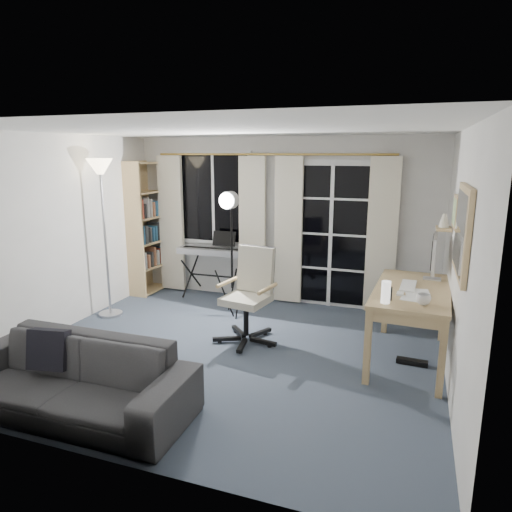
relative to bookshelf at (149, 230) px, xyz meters
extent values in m
cube|color=#3A4455|center=(2.13, -1.82, -0.98)|extent=(4.50, 4.00, 0.02)
cube|color=white|center=(1.08, 0.16, 0.53)|extent=(1.20, 0.06, 1.40)
cube|color=black|center=(1.08, 0.13, 0.53)|extent=(1.10, 0.02, 1.30)
cube|color=white|center=(1.08, 0.12, 0.53)|extent=(0.04, 0.03, 1.30)
cube|color=white|center=(2.88, 0.16, 0.05)|extent=(1.32, 0.06, 2.11)
cube|color=black|center=(2.58, 0.13, 0.05)|extent=(0.55, 0.02, 1.95)
cube|color=black|center=(3.18, 0.13, 0.05)|extent=(0.55, 0.02, 1.95)
cube|color=white|center=(2.88, 0.12, 0.05)|extent=(0.05, 0.04, 2.05)
cube|color=white|center=(2.88, 0.12, -0.42)|extent=(1.15, 0.03, 0.03)
cube|color=white|center=(2.88, 0.12, 0.08)|extent=(1.15, 0.03, 0.03)
cube|color=white|center=(2.88, 0.12, 0.58)|extent=(1.15, 0.03, 0.03)
cylinder|color=gold|center=(1.98, 0.08, 1.18)|extent=(3.50, 0.03, 0.03)
cube|color=#F6E2C9|center=(0.38, 0.06, 0.11)|extent=(0.40, 0.07, 2.10)
cube|color=#F6E2C9|center=(1.73, 0.06, 0.11)|extent=(0.40, 0.07, 2.10)
cube|color=#F6E2C9|center=(2.28, 0.06, 0.11)|extent=(0.40, 0.07, 2.10)
cube|color=#F6E2C9|center=(3.58, 0.06, 0.11)|extent=(0.40, 0.07, 2.10)
cube|color=tan|center=(0.02, -0.44, 0.05)|extent=(0.33, 0.05, 2.05)
cube|color=tan|center=(0.06, 0.48, 0.05)|extent=(0.33, 0.05, 2.05)
cube|color=tan|center=(-0.11, 0.02, 0.05)|extent=(0.07, 0.92, 2.05)
cube|color=tan|center=(0.04, 0.02, -0.94)|extent=(0.37, 0.94, 0.03)
cube|color=tan|center=(0.04, 0.02, -0.56)|extent=(0.37, 0.94, 0.03)
cube|color=tan|center=(0.04, 0.02, -0.17)|extent=(0.37, 0.94, 0.03)
cube|color=tan|center=(0.04, 0.02, 0.22)|extent=(0.37, 0.94, 0.03)
cube|color=tan|center=(0.04, 0.02, 0.61)|extent=(0.37, 0.94, 0.03)
cube|color=tan|center=(0.04, 0.02, 1.05)|extent=(0.37, 0.94, 0.03)
cube|color=beige|center=(0.04, -0.36, -0.42)|extent=(0.23, 0.07, 0.26)
cube|color=#B66E4C|center=(0.05, -0.26, -0.45)|extent=(0.23, 0.05, 0.21)
cube|color=#373737|center=(0.05, -0.18, -0.43)|extent=(0.23, 0.05, 0.24)
cube|color=#B66E4C|center=(0.05, -0.10, -0.40)|extent=(0.23, 0.05, 0.31)
cube|color=beige|center=(0.06, -0.02, -0.43)|extent=(0.23, 0.06, 0.24)
cube|color=#BB4B35|center=(0.06, 0.07, -0.43)|extent=(0.23, 0.05, 0.25)
cube|color=#2E618A|center=(0.06, 0.15, -0.42)|extent=(0.23, 0.06, 0.25)
cube|color=#B66E4C|center=(0.07, 0.24, -0.43)|extent=(0.23, 0.04, 0.24)
cube|color=#BB4B35|center=(0.07, 0.31, -0.43)|extent=(0.23, 0.06, 0.24)
cube|color=#373737|center=(0.07, 0.41, -0.42)|extent=(0.23, 0.04, 0.27)
cube|color=#2E618A|center=(0.04, -0.36, -0.02)|extent=(0.23, 0.04, 0.28)
cube|color=#373737|center=(0.04, -0.29, -0.02)|extent=(0.23, 0.07, 0.27)
cube|color=#373737|center=(0.05, -0.19, -0.04)|extent=(0.23, 0.05, 0.24)
cube|color=#2E618A|center=(0.05, -0.11, -0.05)|extent=(0.23, 0.04, 0.22)
cube|color=#2E618A|center=(0.06, -0.04, -0.04)|extent=(0.23, 0.05, 0.24)
cube|color=#373737|center=(0.06, 0.04, -0.02)|extent=(0.23, 0.04, 0.28)
cube|color=#373737|center=(0.06, 0.12, -0.05)|extent=(0.23, 0.06, 0.22)
cube|color=#CEE857|center=(0.07, 0.20, -0.04)|extent=(0.23, 0.05, 0.24)
cube|color=#B66E4C|center=(0.07, 0.29, -0.03)|extent=(0.23, 0.04, 0.25)
cube|color=#373737|center=(0.07, 0.36, -0.04)|extent=(0.23, 0.04, 0.24)
cube|color=#BB4B35|center=(0.04, -0.36, 0.37)|extent=(0.23, 0.05, 0.29)
cube|color=#373737|center=(0.04, -0.29, 0.34)|extent=(0.23, 0.04, 0.22)
cube|color=beige|center=(0.05, -0.22, 0.38)|extent=(0.23, 0.04, 0.31)
cube|color=beige|center=(0.05, -0.14, 0.37)|extent=(0.23, 0.05, 0.28)
cube|color=#B66E4C|center=(0.05, -0.07, 0.34)|extent=(0.23, 0.04, 0.23)
cube|color=#2E618A|center=(0.06, 0.01, 0.35)|extent=(0.23, 0.05, 0.24)
cylinder|color=#B2B2B7|center=(0.13, -1.26, -0.96)|extent=(0.36, 0.36, 0.03)
cylinder|color=#B2B2B7|center=(0.13, -1.26, 0.03)|extent=(0.04, 0.04, 1.95)
cone|color=#FFE5B2|center=(0.13, -1.26, 1.03)|extent=(0.38, 0.38, 0.20)
cylinder|color=black|center=(0.80, -0.14, -0.62)|extent=(0.04, 0.64, 0.58)
cylinder|color=black|center=(0.80, -0.14, -0.62)|extent=(0.04, 0.64, 0.58)
cylinder|color=black|center=(1.82, -0.11, -0.62)|extent=(0.04, 0.64, 0.58)
cylinder|color=black|center=(1.82, -0.11, -0.62)|extent=(0.04, 0.64, 0.58)
cylinder|color=black|center=(1.31, -0.12, -0.62)|extent=(1.02, 0.05, 0.02)
cube|color=silver|center=(1.31, -0.12, -0.23)|extent=(1.33, 0.37, 0.09)
cube|color=white|center=(1.31, -0.20, -0.19)|extent=(1.23, 0.18, 0.02)
cube|color=black|center=(1.31, -0.16, -0.18)|extent=(1.18, 0.11, 0.01)
cube|color=black|center=(1.31, -0.02, -0.06)|extent=(0.36, 0.08, 0.22)
cylinder|color=black|center=(1.83, -0.73, -0.66)|extent=(0.06, 0.27, 0.69)
cylinder|color=black|center=(1.67, -0.61, -0.66)|extent=(0.22, 0.18, 0.69)
cylinder|color=black|center=(1.64, -0.80, -0.66)|extent=(0.25, 0.12, 0.69)
cylinder|color=black|center=(1.71, -0.71, 0.01)|extent=(0.03, 0.03, 1.19)
cylinder|color=silver|center=(1.71, -0.77, 0.60)|extent=(0.24, 0.15, 0.23)
cylinder|color=white|center=(1.70, -0.84, 0.60)|extent=(0.20, 0.05, 0.20)
cube|color=black|center=(2.43, -1.53, -0.93)|extent=(0.34, 0.11, 0.04)
cylinder|color=black|center=(2.51, -1.55, -0.95)|extent=(0.06, 0.06, 0.05)
cube|color=black|center=(2.31, -1.29, -0.93)|extent=(0.20, 0.32, 0.04)
cylinder|color=black|center=(2.35, -1.22, -0.95)|extent=(0.06, 0.06, 0.05)
cube|color=black|center=(2.05, -1.33, -0.93)|extent=(0.27, 0.27, 0.04)
cylinder|color=black|center=(1.99, -1.27, -0.95)|extent=(0.06, 0.06, 0.05)
cube|color=black|center=(2.00, -1.60, -0.93)|extent=(0.32, 0.19, 0.04)
cylinder|color=black|center=(1.93, -1.63, -0.95)|extent=(0.06, 0.06, 0.05)
cube|color=black|center=(2.24, -1.72, -0.93)|extent=(0.10, 0.34, 0.04)
cylinder|color=black|center=(2.25, -1.80, -0.95)|extent=(0.06, 0.06, 0.05)
cylinder|color=black|center=(2.21, -1.49, -0.68)|extent=(0.07, 0.07, 0.41)
cube|color=beige|center=(2.21, -1.49, -0.45)|extent=(0.55, 0.55, 0.08)
cube|color=beige|center=(2.25, -1.27, -0.14)|extent=(0.47, 0.20, 0.54)
cube|color=black|center=(2.25, -1.23, -0.12)|extent=(0.45, 0.18, 0.50)
cylinder|color=tan|center=(1.94, -1.43, -0.29)|extent=(0.12, 0.42, 0.05)
cylinder|color=tan|center=(2.48, -1.52, -0.29)|extent=(0.12, 0.42, 0.05)
cube|color=tan|center=(4.01, -1.36, -0.20)|extent=(0.82, 1.52, 0.04)
cube|color=tan|center=(4.01, -1.36, -0.27)|extent=(0.77, 1.47, 0.11)
cube|color=tan|center=(3.64, -2.04, -0.60)|extent=(0.07, 0.07, 0.75)
cube|color=tan|center=(4.30, -2.08, -0.60)|extent=(0.07, 0.07, 0.75)
cube|color=tan|center=(3.72, -0.65, -0.60)|extent=(0.07, 0.07, 0.75)
cube|color=tan|center=(4.37, -0.68, -0.60)|extent=(0.07, 0.07, 0.75)
cube|color=silver|center=(4.21, -0.91, -0.17)|extent=(0.20, 0.14, 0.02)
cube|color=silver|center=(4.21, -0.91, -0.03)|extent=(0.04, 0.03, 0.23)
cube|color=silver|center=(4.21, -0.91, 0.14)|extent=(0.07, 0.57, 0.36)
cube|color=black|center=(4.19, -0.91, 0.14)|extent=(0.04, 0.53, 0.32)
cube|color=white|center=(3.96, -1.30, -0.17)|extent=(0.17, 0.45, 0.02)
cube|color=white|center=(3.89, -1.62, -0.17)|extent=(0.07, 0.11, 0.02)
cube|color=white|center=(4.06, -1.52, -0.18)|extent=(0.26, 0.34, 0.01)
cube|color=white|center=(4.01, -1.73, -0.18)|extent=(0.24, 0.19, 0.00)
cube|color=black|center=(3.80, -1.82, -0.12)|extent=(0.06, 0.05, 0.13)
cylinder|color=white|center=(3.77, -1.93, -0.07)|extent=(0.09, 0.09, 0.21)
cube|color=black|center=(4.06, -1.47, -0.95)|extent=(0.32, 0.10, 0.05)
imported|color=silver|center=(4.11, -1.86, -0.11)|extent=(0.14, 0.11, 0.13)
cube|color=tan|center=(4.35, -2.17, 0.58)|extent=(0.04, 0.94, 0.74)
cube|color=white|center=(4.33, -2.17, 0.58)|extent=(0.01, 0.84, 0.64)
cube|color=tan|center=(4.36, -1.27, 0.63)|extent=(0.03, 0.42, 0.32)
cube|color=#56ADA3|center=(4.34, -1.27, 0.63)|extent=(0.00, 0.36, 0.26)
cube|color=tan|center=(4.29, -0.77, 0.38)|extent=(0.16, 0.30, 0.02)
cone|color=beige|center=(4.29, -0.77, 0.47)|extent=(0.12, 0.12, 0.15)
imported|color=#2B2A2D|center=(1.32, -3.37, -0.56)|extent=(2.11, 0.64, 0.82)
cube|color=black|center=(1.02, -3.27, -0.49)|extent=(0.38, 0.25, 0.37)
camera|label=1|loc=(3.98, -6.18, 1.20)|focal=32.00mm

